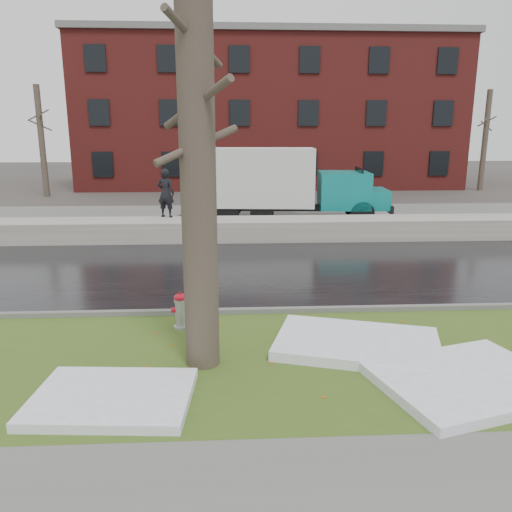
{
  "coord_description": "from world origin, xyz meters",
  "views": [
    {
      "loc": [
        -0.88,
        -8.95,
        3.73
      ],
      "look_at": [
        -0.3,
        2.14,
        1.0
      ],
      "focal_mm": 35.0,
      "sensor_mm": 36.0,
      "label": 1
    }
  ],
  "objects_px": {
    "fire_hydrant": "(181,309)",
    "box_truck": "(279,183)",
    "tree": "(197,150)",
    "worker": "(166,193)"
  },
  "relations": [
    {
      "from": "box_truck",
      "to": "worker",
      "type": "relative_size",
      "value": 5.39
    },
    {
      "from": "tree",
      "to": "worker",
      "type": "height_order",
      "value": "tree"
    },
    {
      "from": "box_truck",
      "to": "worker",
      "type": "xyz_separation_m",
      "value": [
        -4.47,
        -3.32,
        -0.03
      ]
    },
    {
      "from": "fire_hydrant",
      "to": "box_truck",
      "type": "distance_m",
      "value": 12.84
    },
    {
      "from": "fire_hydrant",
      "to": "box_truck",
      "type": "bearing_deg",
      "value": 73.61
    },
    {
      "from": "fire_hydrant",
      "to": "tree",
      "type": "height_order",
      "value": "tree"
    },
    {
      "from": "fire_hydrant",
      "to": "box_truck",
      "type": "height_order",
      "value": "box_truck"
    },
    {
      "from": "tree",
      "to": "worker",
      "type": "distance_m",
      "value": 10.93
    },
    {
      "from": "fire_hydrant",
      "to": "worker",
      "type": "relative_size",
      "value": 0.42
    },
    {
      "from": "tree",
      "to": "worker",
      "type": "relative_size",
      "value": 3.89
    }
  ]
}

